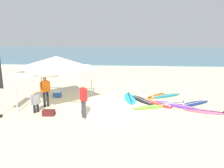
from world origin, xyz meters
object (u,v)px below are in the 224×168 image
(surfboard_white, at_px, (170,104))
(person_grey, at_px, (35,100))
(surfboard_orange, at_px, (156,96))
(surfboard_navy, at_px, (195,103))
(surfboard_lime, at_px, (150,107))
(person_orange, at_px, (45,90))
(surfboard_cyan, at_px, (130,98))
(surfboard_red, at_px, (157,103))
(surfboard_teal, at_px, (165,96))
(person_red, at_px, (83,98))
(surfboard_black, at_px, (141,99))
(surfboard_purple, at_px, (176,105))
(surfboard_pink, at_px, (205,111))
(canopy_tent, at_px, (57,63))
(gear_bag_near_tent, at_px, (49,113))
(cooler_box, at_px, (57,94))

(surfboard_white, height_order, person_grey, person_grey)
(surfboard_orange, height_order, surfboard_navy, same)
(surfboard_orange, height_order, surfboard_lime, same)
(surfboard_white, bearing_deg, surfboard_lime, -150.79)
(surfboard_orange, bearing_deg, person_orange, -157.78)
(surfboard_navy, distance_m, person_grey, 8.84)
(surfboard_cyan, distance_m, surfboard_red, 1.84)
(surfboard_teal, bearing_deg, person_red, -137.86)
(surfboard_black, xyz_separation_m, surfboard_purple, (1.96, -0.92, -0.00))
(surfboard_pink, bearing_deg, person_orange, 178.93)
(surfboard_white, bearing_deg, surfboard_pink, -36.63)
(canopy_tent, relative_size, surfboard_black, 1.50)
(surfboard_cyan, xyz_separation_m, person_orange, (-4.63, -1.93, 0.95))
(canopy_tent, distance_m, person_red, 3.22)
(surfboard_cyan, height_order, person_grey, person_grey)
(surfboard_purple, relative_size, gear_bag_near_tent, 4.25)
(surfboard_purple, bearing_deg, surfboard_navy, 20.09)
(surfboard_orange, xyz_separation_m, surfboard_white, (0.63, -1.58, -0.00))
(surfboard_orange, bearing_deg, surfboard_red, -94.93)
(surfboard_orange, height_order, surfboard_teal, same)
(surfboard_orange, distance_m, person_red, 5.71)
(surfboard_lime, distance_m, surfboard_white, 1.41)
(surfboard_teal, bearing_deg, canopy_tent, -163.35)
(surfboard_orange, bearing_deg, surfboard_navy, -34.81)
(surfboard_pink, relative_size, gear_bag_near_tent, 3.69)
(surfboard_pink, height_order, surfboard_purple, same)
(surfboard_red, distance_m, cooler_box, 6.27)
(canopy_tent, xyz_separation_m, surfboard_teal, (6.45, 1.93, -2.35))
(person_red, bearing_deg, surfboard_teal, 42.14)
(surfboard_cyan, bearing_deg, surfboard_lime, -55.41)
(canopy_tent, bearing_deg, surfboard_black, 11.38)
(surfboard_lime, distance_m, surfboard_black, 1.42)
(surfboard_lime, xyz_separation_m, person_red, (-3.32, -1.77, 0.95))
(surfboard_navy, bearing_deg, surfboard_purple, -159.91)
(surfboard_purple, xyz_separation_m, person_red, (-4.85, -2.20, 0.95))
(surfboard_orange, bearing_deg, surfboard_purple, -63.17)
(surfboard_lime, relative_size, surfboard_cyan, 0.85)
(surfboard_navy, distance_m, surfboard_purple, 1.19)
(surfboard_white, distance_m, person_grey, 7.44)
(surfboard_lime, bearing_deg, surfboard_teal, 62.84)
(surfboard_pink, height_order, surfboard_lime, same)
(surfboard_navy, distance_m, person_red, 6.58)
(surfboard_cyan, xyz_separation_m, surfboard_teal, (2.29, 0.71, 0.00))
(canopy_tent, xyz_separation_m, surfboard_navy, (7.91, 0.46, -2.35))
(surfboard_white, bearing_deg, person_grey, -164.86)
(surfboard_black, relative_size, surfboard_red, 1.19)
(canopy_tent, distance_m, surfboard_red, 6.20)
(surfboard_orange, height_order, surfboard_pink, same)
(surfboard_navy, xyz_separation_m, person_orange, (-8.38, -1.17, 0.95))
(surfboard_black, distance_m, surfboard_purple, 2.16)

